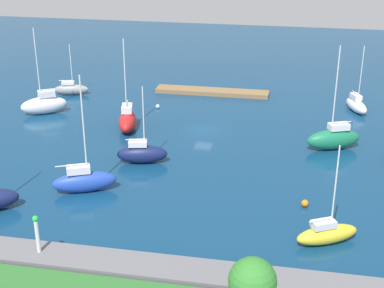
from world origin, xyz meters
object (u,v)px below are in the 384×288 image
Objects in this scene: harbor_beacon at (37,231)px; mooring_buoy_orange at (305,203)px; sailboat_yellow_outer_mooring at (327,233)px; mooring_buoy_white at (158,106)px; sailboat_green_far_north at (334,138)px; sailboat_white_mid_basin at (44,104)px; pier_dock at (212,92)px; park_tree_east at (252,281)px; sailboat_blue_center_basin at (84,180)px; sailboat_white_by_breakwater at (356,105)px; sailboat_gray_near_pier at (71,89)px; sailboat_red_lone_south at (127,120)px; sailboat_navy_west_end at (142,153)px.

harbor_beacon is 4.71× the size of mooring_buoy_orange.
mooring_buoy_white is (25.63, -35.28, -0.72)m from sailboat_yellow_outer_mooring.
sailboat_green_far_north is 17.80× the size of mooring_buoy_orange.
sailboat_yellow_outer_mooring is at bearing 63.82° from sailboat_green_far_north.
sailboat_white_mid_basin reaches higher than mooring_buoy_orange.
pier_dock is 60.18m from park_tree_east.
sailboat_white_mid_basin is at bearing -66.19° from harbor_beacon.
sailboat_blue_center_basin is 33.53m from sailboat_green_far_north.
sailboat_yellow_outer_mooring is 0.74× the size of sailboat_blue_center_basin.
pier_dock is 28.76m from sailboat_green_far_north.
park_tree_east reaches higher than pier_dock.
sailboat_white_by_breakwater is 49.31m from sailboat_white_mid_basin.
sailboat_gray_near_pier is 46.37m from sailboat_green_far_north.
sailboat_white_mid_basin is at bearing -29.30° from mooring_buoy_orange.
sailboat_blue_center_basin is at bearing 9.74° from sailboat_green_far_north.
sailboat_gray_near_pier reaches higher than mooring_buoy_orange.
sailboat_white_by_breakwater reaches higher than park_tree_east.
sailboat_gray_near_pier is (47.79, 0.33, -0.08)m from sailboat_white_by_breakwater.
sailboat_yellow_outer_mooring is 1.15× the size of sailboat_gray_near_pier.
mooring_buoy_white is (7.45, 9.25, -0.03)m from pier_dock.
sailboat_white_by_breakwater is 47.79m from sailboat_gray_near_pier.
mooring_buoy_orange is at bearing -147.50° from harbor_beacon.
sailboat_green_far_north is at bearing -35.88° from sailboat_white_by_breakwater.
sailboat_gray_near_pier is (42.05, -39.44, -0.03)m from sailboat_yellow_outer_mooring.
harbor_beacon is at bearing 32.50° from mooring_buoy_orange.
mooring_buoy_white is (-16.88, -5.73, -1.22)m from sailboat_white_mid_basin.
sailboat_green_far_north reaches higher than mooring_buoy_white.
sailboat_yellow_outer_mooring is 43.61m from mooring_buoy_white.
sailboat_red_lone_south is at bearing -87.87° from sailboat_white_by_breakwater.
sailboat_white_mid_basin is at bearing 31.63° from pier_dock.
sailboat_green_far_north is at bearing -101.34° from park_tree_east.
park_tree_east is at bearing -33.62° from sailboat_white_by_breakwater.
sailboat_gray_near_pier is at bearing 115.07° from sailboat_navy_west_end.
sailboat_yellow_outer_mooring reaches higher than pier_dock.
sailboat_white_by_breakwater is 33.83m from mooring_buoy_orange.
mooring_buoy_white is (-2.03, -9.98, -1.16)m from sailboat_red_lone_south.
sailboat_white_by_breakwater is 47.10m from sailboat_blue_center_basin.
pier_dock is 1.95× the size of sailboat_navy_west_end.
harbor_beacon is at bearing -54.59° from sailboat_white_by_breakwater.
sailboat_green_far_north reaches higher than mooring_buoy_orange.
sailboat_blue_center_basin reaches higher than mooring_buoy_white.
mooring_buoy_white is at bearing -68.44° from park_tree_east.
park_tree_east is 0.43× the size of sailboat_blue_center_basin.
sailboat_yellow_outer_mooring is 0.76× the size of sailboat_white_mid_basin.
sailboat_white_by_breakwater is 0.77× the size of sailboat_blue_center_basin.
park_tree_east is 29.05m from sailboat_blue_center_basin.
sailboat_white_by_breakwater is at bearing -102.32° from park_tree_east.
pier_dock is at bearing -66.86° from mooring_buoy_orange.
harbor_beacon is at bearing 81.42° from sailboat_white_mid_basin.
mooring_buoy_orange is (-25.58, 18.44, -1.08)m from sailboat_red_lone_south.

